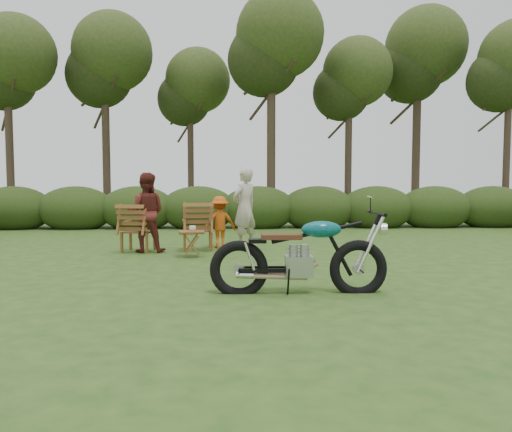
{
  "coord_description": "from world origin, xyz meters",
  "views": [
    {
      "loc": [
        -0.86,
        -7.59,
        1.55
      ],
      "look_at": [
        -0.43,
        1.65,
        0.9
      ],
      "focal_mm": 35.0,
      "sensor_mm": 36.0,
      "label": 1
    }
  ],
  "objects_px": {
    "lawn_chair_right": "(198,250)",
    "adult_a": "(245,248)",
    "lawn_chair_left": "(139,251)",
    "cup": "(193,228)",
    "adult_b": "(147,252)",
    "motorcycle": "(299,293)",
    "side_table": "(192,244)",
    "child": "(220,248)"
  },
  "relations": [
    {
      "from": "lawn_chair_right",
      "to": "cup",
      "type": "relative_size",
      "value": 7.9
    },
    {
      "from": "motorcycle",
      "to": "lawn_chair_left",
      "type": "bearing_deg",
      "value": 126.21
    },
    {
      "from": "adult_a",
      "to": "adult_b",
      "type": "distance_m",
      "value": 2.21
    },
    {
      "from": "motorcycle",
      "to": "adult_a",
      "type": "distance_m",
      "value": 4.66
    },
    {
      "from": "lawn_chair_left",
      "to": "side_table",
      "type": "distance_m",
      "value": 1.53
    },
    {
      "from": "adult_b",
      "to": "child",
      "type": "relative_size",
      "value": 1.44
    },
    {
      "from": "cup",
      "to": "side_table",
      "type": "bearing_deg",
      "value": -121.17
    },
    {
      "from": "adult_a",
      "to": "child",
      "type": "relative_size",
      "value": 1.55
    },
    {
      "from": "motorcycle",
      "to": "adult_b",
      "type": "xyz_separation_m",
      "value": [
        -2.8,
        4.12,
        0.0
      ]
    },
    {
      "from": "motorcycle",
      "to": "adult_a",
      "type": "height_order",
      "value": "adult_a"
    },
    {
      "from": "adult_b",
      "to": "motorcycle",
      "type": "bearing_deg",
      "value": 124.15
    },
    {
      "from": "side_table",
      "to": "child",
      "type": "bearing_deg",
      "value": 68.97
    },
    {
      "from": "lawn_chair_right",
      "to": "adult_a",
      "type": "relative_size",
      "value": 0.58
    },
    {
      "from": "lawn_chair_left",
      "to": "cup",
      "type": "xyz_separation_m",
      "value": [
        1.25,
        -0.84,
        0.59
      ]
    },
    {
      "from": "motorcycle",
      "to": "adult_b",
      "type": "distance_m",
      "value": 4.98
    },
    {
      "from": "side_table",
      "to": "adult_a",
      "type": "bearing_deg",
      "value": 48.68
    },
    {
      "from": "cup",
      "to": "adult_b",
      "type": "height_order",
      "value": "adult_b"
    },
    {
      "from": "adult_b",
      "to": "child",
      "type": "xyz_separation_m",
      "value": [
        1.58,
        0.62,
        0.0
      ]
    },
    {
      "from": "lawn_chair_left",
      "to": "adult_a",
      "type": "height_order",
      "value": "adult_a"
    },
    {
      "from": "lawn_chair_left",
      "to": "cup",
      "type": "distance_m",
      "value": 1.62
    },
    {
      "from": "adult_a",
      "to": "lawn_chair_left",
      "type": "bearing_deg",
      "value": -34.23
    },
    {
      "from": "side_table",
      "to": "child",
      "type": "height_order",
      "value": "child"
    },
    {
      "from": "side_table",
      "to": "motorcycle",
      "type": "bearing_deg",
      "value": -62.44
    },
    {
      "from": "side_table",
      "to": "adult_a",
      "type": "relative_size",
      "value": 0.29
    },
    {
      "from": "adult_b",
      "to": "child",
      "type": "height_order",
      "value": "adult_b"
    },
    {
      "from": "side_table",
      "to": "adult_a",
      "type": "height_order",
      "value": "adult_a"
    },
    {
      "from": "lawn_chair_right",
      "to": "side_table",
      "type": "distance_m",
      "value": 1.09
    },
    {
      "from": "side_table",
      "to": "cup",
      "type": "distance_m",
      "value": 0.32
    },
    {
      "from": "lawn_chair_right",
      "to": "adult_a",
      "type": "xyz_separation_m",
      "value": [
        1.06,
        0.21,
        0.0
      ]
    },
    {
      "from": "lawn_chair_right",
      "to": "lawn_chair_left",
      "type": "xyz_separation_m",
      "value": [
        -1.29,
        -0.18,
        0.0
      ]
    },
    {
      "from": "cup",
      "to": "child",
      "type": "bearing_deg",
      "value": 69.21
    },
    {
      "from": "motorcycle",
      "to": "cup",
      "type": "relative_size",
      "value": 17.09
    },
    {
      "from": "adult_b",
      "to": "child",
      "type": "bearing_deg",
      "value": -158.55
    },
    {
      "from": "cup",
      "to": "child",
      "type": "xyz_separation_m",
      "value": [
        0.52,
        1.36,
        -0.59
      ]
    },
    {
      "from": "side_table",
      "to": "adult_b",
      "type": "height_order",
      "value": "adult_b"
    },
    {
      "from": "lawn_chair_left",
      "to": "adult_b",
      "type": "height_order",
      "value": "adult_b"
    },
    {
      "from": "motorcycle",
      "to": "adult_a",
      "type": "relative_size",
      "value": 1.25
    },
    {
      "from": "lawn_chair_right",
      "to": "lawn_chair_left",
      "type": "height_order",
      "value": "lawn_chair_right"
    },
    {
      "from": "adult_b",
      "to": "cup",
      "type": "bearing_deg",
      "value": 145.19
    },
    {
      "from": "lawn_chair_left",
      "to": "side_table",
      "type": "bearing_deg",
      "value": 156.45
    },
    {
      "from": "adult_a",
      "to": "child",
      "type": "bearing_deg",
      "value": -56.53
    },
    {
      "from": "lawn_chair_right",
      "to": "child",
      "type": "xyz_separation_m",
      "value": [
        0.49,
        0.34,
        0.0
      ]
    }
  ]
}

